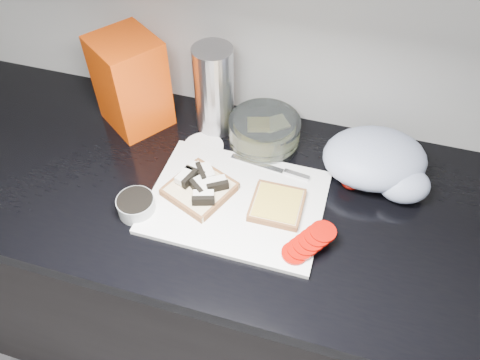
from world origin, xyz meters
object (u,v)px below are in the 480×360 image
Objects in this scene: bread_bag at (131,83)px; glass_bowl at (264,132)px; cutting_board at (236,202)px; steel_canister at (214,90)px.

glass_bowl is at bearing 36.19° from bread_bag.
steel_canister reaches higher than cutting_board.
glass_bowl is at bearing -10.91° from steel_canister.
glass_bowl reaches higher than cutting_board.
bread_bag is 0.22m from steel_canister.
bread_bag reaches higher than cutting_board.
bread_bag is at bearing -170.69° from steel_canister.
bread_bag is (-0.35, -0.01, 0.09)m from glass_bowl.
cutting_board is 0.42m from bread_bag.
bread_bag is at bearing 148.91° from cutting_board.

